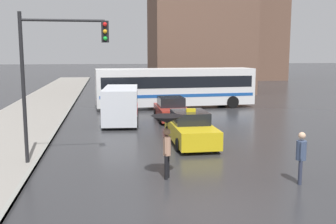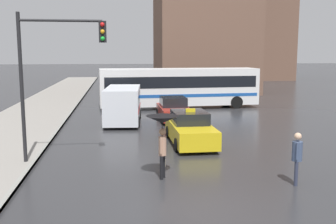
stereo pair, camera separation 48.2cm
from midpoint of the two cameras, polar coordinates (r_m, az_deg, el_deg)
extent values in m
plane|color=#2D2D30|center=(11.18, 4.05, -14.02)|extent=(300.00, 300.00, 0.00)
cube|color=gold|center=(18.77, 2.57, -2.89)|extent=(1.80, 4.67, 0.81)
cube|color=black|center=(18.87, 2.44, -0.72)|extent=(1.58, 2.10, 0.56)
cylinder|color=black|center=(17.64, 6.24, -4.57)|extent=(0.20, 0.60, 0.60)
cylinder|color=black|center=(17.28, 0.74, -4.80)|extent=(0.20, 0.60, 0.60)
cylinder|color=black|center=(20.38, 4.11, -2.76)|extent=(0.20, 0.60, 0.60)
cylinder|color=black|center=(20.07, -0.66, -2.92)|extent=(0.20, 0.60, 0.60)
cube|color=yellow|center=(18.59, 2.59, 0.26)|extent=(0.44, 0.16, 0.16)
cube|color=#A52D23|center=(25.31, -0.05, -0.01)|extent=(1.80, 4.19, 0.72)
cube|color=black|center=(25.42, -0.13, 1.53)|extent=(1.58, 1.89, 0.60)
cylinder|color=black|center=(24.23, 2.42, -0.94)|extent=(0.20, 0.60, 0.60)
cylinder|color=black|center=(23.95, -1.59, -1.04)|extent=(0.20, 0.60, 0.60)
cylinder|color=black|center=(26.75, 1.32, -0.03)|extent=(0.20, 0.60, 0.60)
cylinder|color=black|center=(26.50, -2.32, -0.12)|extent=(0.20, 0.60, 0.60)
cube|color=silver|center=(24.37, -7.41, 1.15)|extent=(2.43, 5.22, 2.03)
cube|color=black|center=(24.33, -7.42, 1.98)|extent=(2.41, 4.81, 0.53)
cube|color=red|center=(24.40, -7.40, 0.55)|extent=(2.43, 5.02, 0.14)
cylinder|color=black|center=(22.96, -5.21, -1.46)|extent=(0.25, 0.64, 0.63)
cylinder|color=black|center=(23.08, -9.94, -1.50)|extent=(0.25, 0.64, 0.63)
cylinder|color=black|center=(25.96, -5.09, -0.29)|extent=(0.25, 0.64, 0.63)
cylinder|color=black|center=(26.06, -9.27, -0.34)|extent=(0.25, 0.64, 0.63)
cube|color=silver|center=(30.96, 0.65, 3.71)|extent=(12.48, 3.22, 2.83)
cube|color=black|center=(30.93, 0.66, 4.50)|extent=(11.87, 3.20, 0.87)
cube|color=#194C9E|center=(31.02, 0.65, 2.61)|extent=(12.12, 3.22, 0.24)
cylinder|color=black|center=(33.45, 7.43, 1.94)|extent=(0.97, 0.34, 0.96)
cylinder|color=black|center=(31.22, 8.91, 1.43)|extent=(0.97, 0.34, 0.96)
cylinder|color=black|center=(31.63, -6.95, 1.57)|extent=(0.97, 0.34, 0.96)
cylinder|color=black|center=(29.26, -6.50, 1.01)|extent=(0.97, 0.34, 0.96)
cylinder|color=black|center=(13.53, -1.30, -8.10)|extent=(0.16, 0.16, 0.82)
cylinder|color=black|center=(13.73, -1.03, -7.85)|extent=(0.16, 0.16, 0.82)
cylinder|color=tan|center=(13.44, -1.18, -4.96)|extent=(0.35, 0.35, 0.65)
sphere|color=#997051|center=(13.33, -1.18, -2.89)|extent=(0.24, 0.24, 0.24)
cylinder|color=tan|center=(13.27, -1.39, -4.92)|extent=(0.09, 0.09, 0.55)
cylinder|color=tan|center=(13.59, -0.97, -4.60)|extent=(0.09, 0.09, 0.55)
cone|color=black|center=(13.26, -1.19, -1.09)|extent=(1.11, 1.11, 0.25)
cylinder|color=black|center=(13.32, -1.18, -2.56)|extent=(0.02, 0.02, 0.70)
cube|color=#BFB28C|center=(13.86, -1.06, -7.51)|extent=(0.17, 0.21, 0.28)
cylinder|color=#2D3347|center=(13.85, 17.67, -8.14)|extent=(0.16, 0.16, 0.81)
cylinder|color=#2D3347|center=(13.64, 17.67, -8.40)|extent=(0.16, 0.16, 0.81)
cylinder|color=#3D4C6B|center=(13.56, 17.81, -5.32)|extent=(0.44, 0.44, 0.64)
sphere|color=#DBAD89|center=(13.46, 17.91, -3.29)|extent=(0.24, 0.24, 0.24)
cylinder|color=#3D4C6B|center=(13.75, 17.82, -4.93)|extent=(0.09, 0.09, 0.55)
cylinder|color=#3D4C6B|center=(13.35, 17.82, -5.32)|extent=(0.09, 0.09, 0.55)
cylinder|color=black|center=(15.74, -21.06, 2.90)|extent=(0.14, 0.14, 5.79)
cylinder|color=black|center=(15.47, -15.89, 12.68)|extent=(3.06, 0.10, 0.10)
cube|color=black|center=(15.35, -10.03, 11.41)|extent=(0.28, 0.28, 0.80)
sphere|color=red|center=(15.21, -10.07, 12.42)|extent=(0.16, 0.16, 0.16)
sphere|color=orange|center=(15.19, -10.04, 11.44)|extent=(0.16, 0.16, 0.16)
sphere|color=green|center=(15.18, -10.01, 10.46)|extent=(0.16, 0.16, 0.16)
camera|label=1|loc=(0.24, -90.71, -0.11)|focal=42.00mm
camera|label=2|loc=(0.24, 89.29, 0.11)|focal=42.00mm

